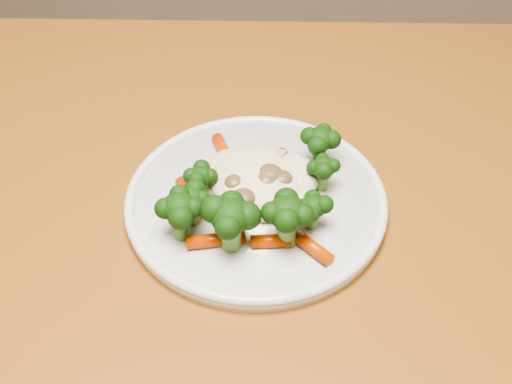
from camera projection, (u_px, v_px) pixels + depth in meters
The scene contains 3 objects.
dining_table at pixel (263, 311), 0.64m from camera, with size 1.25×0.88×0.75m.
plate at pixel (256, 203), 0.61m from camera, with size 0.24×0.24×0.01m, color silver.
meal at pixel (255, 192), 0.58m from camera, with size 0.16×0.17×0.05m.
Camera 1 is at (-0.04, -0.23, 1.19)m, focal length 45.00 mm.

